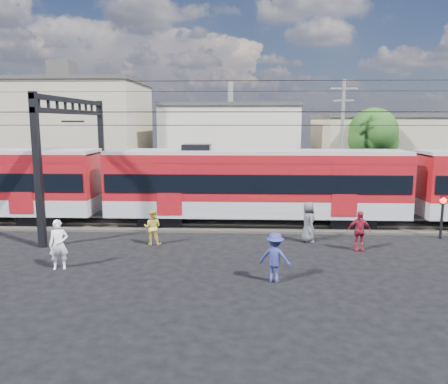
{
  "coord_description": "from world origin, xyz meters",
  "views": [
    {
      "loc": [
        -0.89,
        -15.54,
        5.71
      ],
      "look_at": [
        -1.73,
        5.0,
        2.37
      ],
      "focal_mm": 35.0,
      "sensor_mm": 36.0,
      "label": 1
    }
  ],
  "objects": [
    {
      "name": "rail_far",
      "position": [
        0.0,
        8.75,
        0.18
      ],
      "size": [
        70.0,
        0.12,
        0.12
      ],
      "primitive_type": "cube",
      "color": "#59544C",
      "rests_on": "track_bed"
    },
    {
      "name": "tree_near",
      "position": [
        9.19,
        18.09,
        4.66
      ],
      "size": [
        3.82,
        3.64,
        6.72
      ],
      "color": "#382619",
      "rests_on": "ground"
    },
    {
      "name": "pedestrian_e",
      "position": [
        2.29,
        4.85,
        0.97
      ],
      "size": [
        0.82,
        1.07,
        1.94
      ],
      "primitive_type": "imported",
      "rotation": [
        0.0,
        0.0,
        1.81
      ],
      "color": "#4B4B50",
      "rests_on": "ground"
    },
    {
      "name": "commuter_train",
      "position": [
        0.07,
        8.0,
        2.4
      ],
      "size": [
        50.3,
        3.08,
        4.17
      ],
      "color": "black",
      "rests_on": "ground"
    },
    {
      "name": "pedestrian_d",
      "position": [
        4.33,
        3.47,
        0.91
      ],
      "size": [
        1.07,
        0.46,
        1.81
      ],
      "primitive_type": "imported",
      "rotation": [
        0.0,
        0.0,
        0.02
      ],
      "color": "maroon",
      "rests_on": "ground"
    },
    {
      "name": "building_midwest",
      "position": [
        -2.0,
        27.0,
        3.66
      ],
      "size": [
        12.24,
        12.24,
        7.3
      ],
      "color": "beige",
      "rests_on": "ground"
    },
    {
      "name": "building_mideast",
      "position": [
        14.0,
        24.0,
        3.16
      ],
      "size": [
        16.32,
        10.2,
        6.3
      ],
      "color": "tan",
      "rests_on": "ground"
    },
    {
      "name": "rail_near",
      "position": [
        0.0,
        7.25,
        0.18
      ],
      "size": [
        70.0,
        0.12,
        0.12
      ],
      "primitive_type": "cube",
      "color": "#59544C",
      "rests_on": "track_bed"
    },
    {
      "name": "track_bed",
      "position": [
        0.0,
        8.0,
        0.06
      ],
      "size": [
        70.0,
        3.4,
        0.12
      ],
      "primitive_type": "cube",
      "color": "#2D2823",
      "rests_on": "ground"
    },
    {
      "name": "catenary",
      "position": [
        -8.65,
        8.0,
        5.14
      ],
      "size": [
        70.0,
        9.3,
        7.52
      ],
      "color": "black",
      "rests_on": "ground"
    },
    {
      "name": "crossing_signal",
      "position": [
        8.9,
        5.68,
        1.46
      ],
      "size": [
        0.31,
        0.31,
        2.1
      ],
      "color": "black",
      "rests_on": "ground"
    },
    {
      "name": "building_west",
      "position": [
        -17.0,
        24.0,
        4.66
      ],
      "size": [
        14.28,
        10.2,
        9.3
      ],
      "color": "tan",
      "rests_on": "ground"
    },
    {
      "name": "pedestrian_c",
      "position": [
        0.32,
        -0.48,
        0.91
      ],
      "size": [
        1.33,
        1.02,
        1.81
      ],
      "primitive_type": "imported",
      "rotation": [
        0.0,
        0.0,
        2.8
      ],
      "color": "navy",
      "rests_on": "ground"
    },
    {
      "name": "ground",
      "position": [
        0.0,
        0.0,
        0.0
      ],
      "size": [
        120.0,
        120.0,
        0.0
      ],
      "primitive_type": "plane",
      "color": "black",
      "rests_on": "ground"
    },
    {
      "name": "pedestrian_b",
      "position": [
        -5.03,
        4.11,
        0.83
      ],
      "size": [
        0.83,
        0.65,
        1.66
      ],
      "primitive_type": "imported",
      "rotation": [
        0.0,
        0.0,
        3.11
      ],
      "color": "gold",
      "rests_on": "ground"
    },
    {
      "name": "pedestrian_a",
      "position": [
        -7.99,
        0.59,
        0.97
      ],
      "size": [
        0.81,
        0.65,
        1.95
      ],
      "primitive_type": "imported",
      "rotation": [
        0.0,
        0.0,
        0.28
      ],
      "color": "white",
      "rests_on": "ground"
    },
    {
      "name": "utility_pole_mid",
      "position": [
        6.0,
        15.0,
        4.53
      ],
      "size": [
        1.8,
        0.24,
        8.5
      ],
      "color": "slate",
      "rests_on": "ground"
    }
  ]
}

